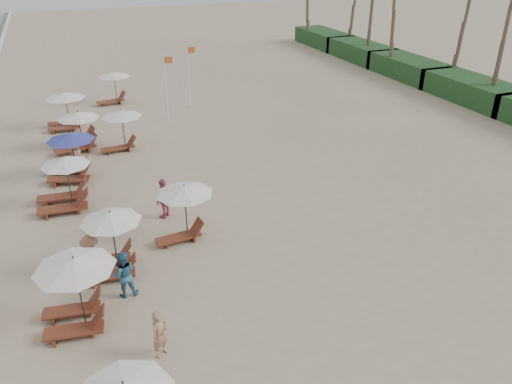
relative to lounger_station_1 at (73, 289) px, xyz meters
name	(u,v)px	position (x,y,z in m)	size (l,w,h in m)	color
ground	(274,282)	(6.42, -0.25, -1.36)	(160.00, 160.00, 0.00)	tan
shrub_hedge	(473,90)	(28.42, 14.25, -0.56)	(3.20, 53.00, 1.60)	#193D1C
lounger_station_1	(73,289)	(0.00, 0.00, 0.00)	(2.52, 2.40, 2.40)	brown
lounger_station_2	(109,243)	(1.30, 2.43, -0.14)	(2.38, 2.09, 2.38)	brown
lounger_station_3	(62,186)	(0.01, 8.09, -0.33)	(2.62, 2.10, 2.33)	brown
lounger_station_4	(68,157)	(0.45, 11.07, -0.20)	(2.66, 2.36, 2.36)	brown
lounger_station_5	(75,132)	(0.99, 15.10, -0.36)	(2.83, 2.40, 2.12)	brown
lounger_station_6	(64,109)	(0.62, 18.87, -0.11)	(2.60, 2.44, 2.29)	brown
inland_station_0	(182,205)	(4.24, 3.69, 0.11)	(2.55, 2.24, 2.22)	brown
inland_station_1	(120,125)	(3.35, 14.04, 0.09)	(2.58, 2.24, 2.22)	brown
inland_station_2	(112,84)	(4.10, 23.26, 0.03)	(2.68, 2.24, 2.22)	brown
beachgoer_near	(160,334)	(2.08, -2.16, -0.61)	(0.55, 0.36, 1.51)	#9F7656
beachgoer_mid_a	(124,274)	(1.55, 0.94, -0.54)	(0.80, 0.63, 1.66)	#2E698A
beachgoer_mid_b	(91,257)	(0.66, 2.30, -0.52)	(1.10, 0.63, 1.70)	#956A4C
beachgoer_far_a	(164,198)	(3.92, 5.63, -0.47)	(1.04, 0.43, 1.78)	#B8496E
beachgoer_far_b	(76,156)	(0.81, 11.85, -0.52)	(0.83, 0.54, 1.69)	#A6725A
flag_pole_near	(166,85)	(6.86, 17.97, 1.03)	(0.59, 0.08, 4.31)	silver
flag_pole_far	(189,73)	(8.95, 20.26, 1.05)	(0.60, 0.08, 4.34)	silver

